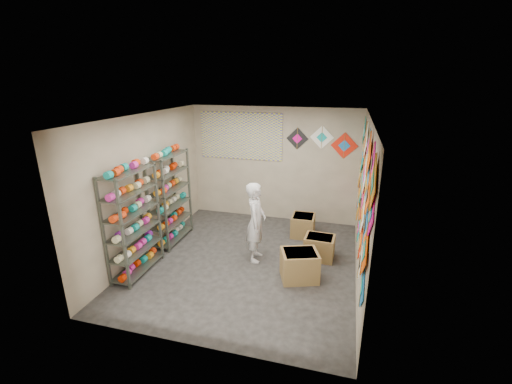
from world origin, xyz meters
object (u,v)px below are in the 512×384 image
(shopkeeper, at_px, (256,222))
(carton_c, at_px, (303,225))
(carton_a, at_px, (299,265))
(carton_b, at_px, (319,247))
(shelf_rack_back, at_px, (170,198))
(shelf_rack_front, at_px, (133,223))

(shopkeeper, distance_m, carton_c, 1.55)
(shopkeeper, relative_size, carton_a, 2.50)
(carton_a, xyz_separation_m, carton_b, (0.26, 0.81, -0.03))
(carton_c, bearing_deg, shelf_rack_back, -161.16)
(carton_a, bearing_deg, carton_b, 52.45)
(carton_b, bearing_deg, shelf_rack_back, -176.45)
(shelf_rack_front, height_order, carton_a, shelf_rack_front)
(shelf_rack_back, relative_size, shopkeeper, 1.24)
(carton_b, bearing_deg, shelf_rack_front, -153.73)
(shelf_rack_back, height_order, carton_a, shelf_rack_back)
(shelf_rack_front, distance_m, shelf_rack_back, 1.30)
(shelf_rack_front, height_order, shelf_rack_back, same)
(shopkeeper, bearing_deg, carton_c, -36.61)
(shelf_rack_back, xyz_separation_m, carton_c, (2.65, 0.95, -0.72))
(shopkeeper, distance_m, carton_a, 1.14)
(shelf_rack_back, bearing_deg, carton_b, 0.64)
(shelf_rack_front, relative_size, shopkeeper, 1.24)
(carton_a, relative_size, carton_b, 1.11)
(shelf_rack_back, bearing_deg, shelf_rack_front, -90.00)
(shopkeeper, distance_m, carton_b, 1.33)
(shelf_rack_back, bearing_deg, carton_a, -15.38)
(shelf_rack_back, relative_size, carton_a, 3.10)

